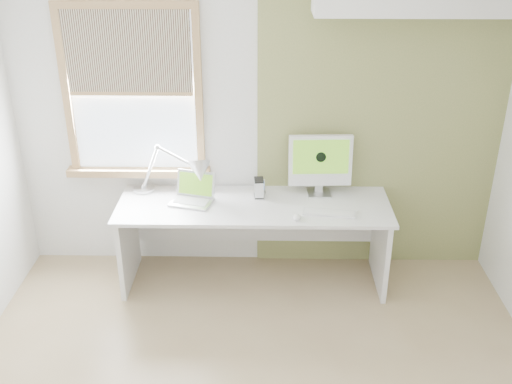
{
  "coord_description": "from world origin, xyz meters",
  "views": [
    {
      "loc": [
        0.07,
        -2.91,
        2.92
      ],
      "look_at": [
        0.0,
        1.05,
        1.0
      ],
      "focal_mm": 42.02,
      "sensor_mm": 36.0,
      "label": 1
    }
  ],
  "objects_px": {
    "desk_lamp": "(189,173)",
    "imac": "(320,162)",
    "external_drive": "(259,188)",
    "desk": "(254,222)",
    "laptop": "(193,194)"
  },
  "relations": [
    {
      "from": "desk_lamp",
      "to": "laptop",
      "type": "relative_size",
      "value": 1.91
    },
    {
      "from": "desk_lamp",
      "to": "imac",
      "type": "height_order",
      "value": "imac"
    },
    {
      "from": "laptop",
      "to": "imac",
      "type": "bearing_deg",
      "value": 8.7
    },
    {
      "from": "desk",
      "to": "laptop",
      "type": "xyz_separation_m",
      "value": [
        -0.49,
        -0.0,
        0.25
      ]
    },
    {
      "from": "desk",
      "to": "external_drive",
      "type": "distance_m",
      "value": 0.29
    },
    {
      "from": "desk_lamp",
      "to": "laptop",
      "type": "bearing_deg",
      "value": -57.02
    },
    {
      "from": "external_drive",
      "to": "desk_lamp",
      "type": "bearing_deg",
      "value": -176.29
    },
    {
      "from": "imac",
      "to": "external_drive",
      "type": "bearing_deg",
      "value": -172.33
    },
    {
      "from": "desk_lamp",
      "to": "external_drive",
      "type": "xyz_separation_m",
      "value": [
        0.57,
        0.04,
        -0.15
      ]
    },
    {
      "from": "desk",
      "to": "desk_lamp",
      "type": "distance_m",
      "value": 0.68
    },
    {
      "from": "desk",
      "to": "desk_lamp",
      "type": "relative_size",
      "value": 3.04
    },
    {
      "from": "desk_lamp",
      "to": "laptop",
      "type": "height_order",
      "value": "desk_lamp"
    },
    {
      "from": "desk_lamp",
      "to": "external_drive",
      "type": "bearing_deg",
      "value": 3.71
    },
    {
      "from": "desk",
      "to": "external_drive",
      "type": "bearing_deg",
      "value": 65.69
    },
    {
      "from": "imac",
      "to": "desk",
      "type": "bearing_deg",
      "value": -164.09
    }
  ]
}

